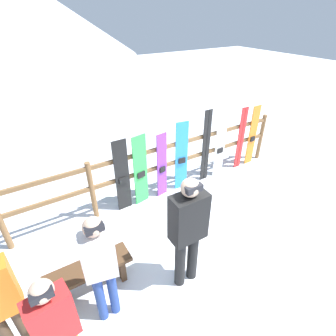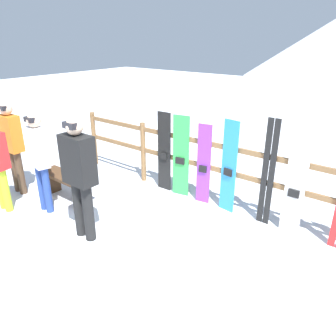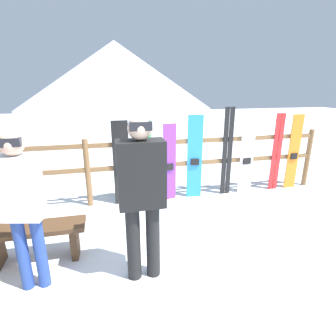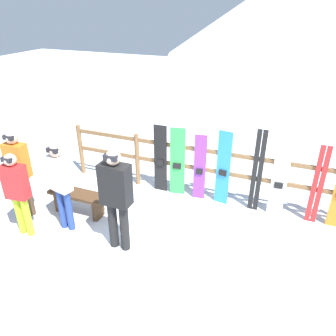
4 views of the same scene
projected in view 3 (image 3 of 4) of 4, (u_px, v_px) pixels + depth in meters
ground_plane at (207, 258)px, 3.29m from camera, size 40.00×40.00×0.00m
mountain_backdrop at (116, 75)px, 24.61m from camera, size 18.00×18.00×6.00m
fence at (171, 161)px, 4.87m from camera, size 6.09×0.10×1.21m
bench at (36, 236)px, 3.17m from camera, size 1.17×0.36×0.47m
person_black at (142, 190)px, 2.69m from camera, size 0.48×0.27×1.81m
person_white at (22, 201)px, 2.54m from camera, size 0.41×0.28×1.68m
snowboard_black_stripe at (121, 164)px, 4.61m from camera, size 0.29×0.06×1.52m
snowboard_green at (143, 163)px, 4.69m from camera, size 0.31×0.10×1.51m
snowboard_purple at (170, 163)px, 4.81m from camera, size 0.25×0.09×1.43m
snowboard_blue at (195, 158)px, 4.89m from camera, size 0.28×0.09×1.58m
ski_pair_black at (227, 152)px, 5.02m from camera, size 0.19×0.02×1.71m
snowboard_white at (247, 157)px, 5.14m from camera, size 0.29×0.06×1.46m
ski_pair_red at (277, 153)px, 5.27m from camera, size 0.20×0.02×1.57m
snowboard_orange at (294, 152)px, 5.36m from camera, size 0.25×0.06×1.54m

